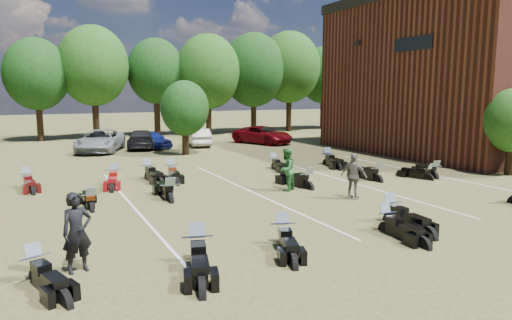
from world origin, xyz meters
TOP-DOWN VIEW (x-y plane):
  - ground at (0.00, 0.00)m, footprint 160.00×160.00m
  - car_2 at (-6.93, 19.54)m, footprint 4.39×6.14m
  - car_3 at (-3.95, 20.13)m, footprint 3.03×5.10m
  - car_4 at (-3.18, 19.94)m, footprint 2.53×4.06m
  - car_5 at (0.47, 19.81)m, footprint 2.29×4.29m
  - car_6 at (5.56, 18.98)m, footprint 4.25×5.68m
  - car_7 at (15.46, 19.71)m, footprint 2.87×5.31m
  - person_black at (-10.35, -2.87)m, footprint 0.79×0.62m
  - person_green at (-1.58, 2.68)m, footprint 1.13×1.08m
  - person_grey at (0.04, 0.21)m, footprint 0.89×1.16m
  - motorcycle_0 at (-11.25, -3.09)m, footprint 1.33×2.26m
  - motorcycle_1 at (-7.67, -3.57)m, footprint 1.43×2.58m
  - motorcycle_2 at (-5.12, -3.32)m, footprint 1.42×2.32m
  - motorcycle_3 at (-1.74, -3.65)m, footprint 0.81×2.18m
  - motorcycle_4 at (-0.91, -2.95)m, footprint 0.96×2.44m
  - motorcycle_8 at (-9.43, 2.84)m, footprint 0.70×2.16m
  - motorcycle_9 at (-6.56, 2.94)m, footprint 0.89×2.46m
  - motorcycle_10 at (-0.58, 2.56)m, footprint 1.22×2.57m
  - motorcycle_11 at (3.25, 2.53)m, footprint 0.87×2.44m
  - motorcycle_12 at (5.71, 1.77)m, footprint 1.16×2.12m
  - motorcycle_13 at (6.35, 1.97)m, footprint 1.25×2.31m
  - motorcycle_14 at (-11.52, 8.30)m, footprint 1.02×2.34m
  - motorcycle_15 at (-7.93, 7.42)m, footprint 1.23×2.47m
  - motorcycle_16 at (-6.26, 7.94)m, footprint 1.01×2.53m
  - motorcycle_17 at (-5.20, 7.68)m, footprint 1.03×2.44m
  - motorcycle_18 at (0.67, 7.95)m, footprint 0.92×2.20m
  - motorcycle_19 at (4.06, 7.72)m, footprint 1.39×2.60m
  - motorcycle_20 at (4.05, 7.82)m, footprint 0.79×2.26m
  - tree_line at (-1.00, 29.00)m, footprint 56.00×6.00m
  - young_tree_midfield at (-2.00, 15.50)m, footprint 3.20×3.20m
  - parking_lines at (-3.00, 3.00)m, footprint 20.10×14.00m

SIDE VIEW (x-z plane):
  - ground at x=0.00m, z-range 0.00..0.00m
  - motorcycle_0 at x=-11.25m, z-range -0.60..0.60m
  - motorcycle_1 at x=-7.67m, z-range -0.69..0.69m
  - motorcycle_2 at x=-5.12m, z-range -0.62..0.62m
  - motorcycle_3 at x=-1.74m, z-range -0.60..0.60m
  - motorcycle_4 at x=-0.91m, z-range -0.66..0.66m
  - motorcycle_8 at x=-9.43m, z-range -0.60..0.60m
  - motorcycle_9 at x=-6.56m, z-range -0.67..0.67m
  - motorcycle_10 at x=-0.58m, z-range -0.69..0.69m
  - motorcycle_11 at x=3.25m, z-range -0.67..0.67m
  - motorcycle_12 at x=5.71m, z-range -0.56..0.56m
  - motorcycle_13 at x=6.35m, z-range -0.61..0.61m
  - motorcycle_14 at x=-11.52m, z-range -0.63..0.63m
  - motorcycle_15 at x=-7.93m, z-range -0.66..0.66m
  - motorcycle_16 at x=-6.26m, z-range -0.69..0.69m
  - motorcycle_17 at x=-5.20m, z-range -0.66..0.66m
  - motorcycle_18 at x=0.67m, z-range -0.60..0.60m
  - motorcycle_19 at x=4.06m, z-range -0.69..0.69m
  - motorcycle_20 at x=4.05m, z-range -0.62..0.62m
  - parking_lines at x=-3.00m, z-range 0.00..0.01m
  - car_4 at x=-3.18m, z-range 0.00..1.29m
  - car_5 at x=0.47m, z-range 0.00..1.34m
  - car_3 at x=-3.95m, z-range 0.00..1.39m
  - car_6 at x=5.56m, z-range 0.00..1.43m
  - car_7 at x=15.46m, z-range 0.00..1.46m
  - car_2 at x=-6.93m, z-range 0.00..1.55m
  - person_grey at x=0.04m, z-range 0.00..1.83m
  - person_green at x=-1.58m, z-range 0.00..1.83m
  - person_black at x=-10.35m, z-range 0.00..1.90m
  - young_tree_midfield at x=-2.00m, z-range 0.74..5.44m
  - tree_line at x=-1.00m, z-range 1.42..11.20m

